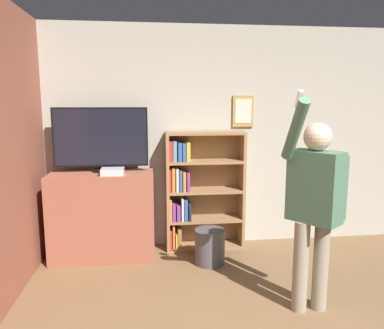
# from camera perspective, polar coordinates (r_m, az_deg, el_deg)

# --- Properties ---
(wall_back) EXTENTS (6.22, 0.09, 2.70)m
(wall_back) POSITION_cam_1_polar(r_m,az_deg,el_deg) (4.69, 4.27, 4.11)
(wall_back) COLOR #B2AD9E
(wall_back) RESTS_ON ground_plane
(tv_ledge) EXTENTS (1.17, 0.53, 0.99)m
(tv_ledge) POSITION_cam_1_polar(r_m,az_deg,el_deg) (4.47, -13.43, -7.56)
(tv_ledge) COLOR #93513D
(tv_ledge) RESTS_ON ground_plane
(television) EXTENTS (1.07, 0.22, 0.74)m
(television) POSITION_cam_1_polar(r_m,az_deg,el_deg) (4.39, -13.72, 3.83)
(television) COLOR black
(television) RESTS_ON tv_ledge
(game_console) EXTENTS (0.25, 0.20, 0.07)m
(game_console) POSITION_cam_1_polar(r_m,az_deg,el_deg) (4.22, -12.00, -1.05)
(game_console) COLOR silver
(game_console) RESTS_ON tv_ledge
(bookshelf) EXTENTS (0.95, 0.28, 1.44)m
(bookshelf) POSITION_cam_1_polar(r_m,az_deg,el_deg) (4.57, 0.73, -3.94)
(bookshelf) COLOR #997047
(bookshelf) RESTS_ON ground_plane
(person) EXTENTS (0.56, 0.54, 1.87)m
(person) POSITION_cam_1_polar(r_m,az_deg,el_deg) (3.28, 18.17, -5.16)
(person) COLOR gray
(person) RESTS_ON ground_plane
(waste_bin) EXTENTS (0.34, 0.34, 0.39)m
(waste_bin) POSITION_cam_1_polar(r_m,az_deg,el_deg) (4.27, 2.73, -12.38)
(waste_bin) COLOR #4C4C51
(waste_bin) RESTS_ON ground_plane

